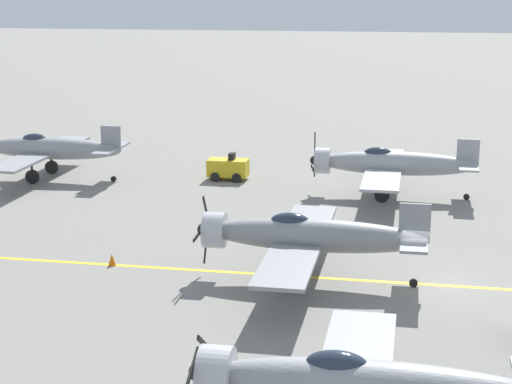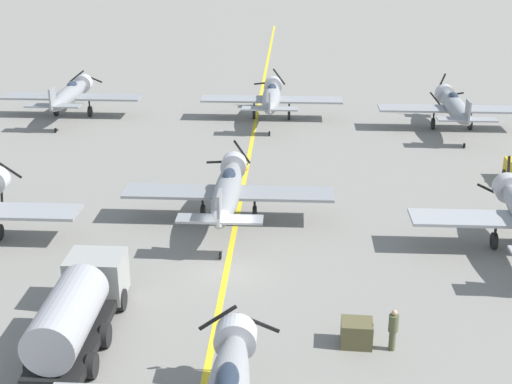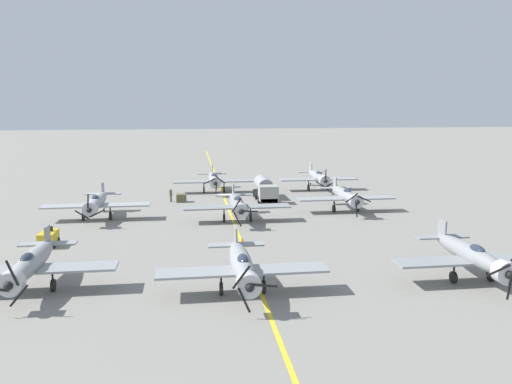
{
  "view_description": "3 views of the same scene",
  "coord_description": "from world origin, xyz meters",
  "px_view_note": "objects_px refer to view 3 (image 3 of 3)",
  "views": [
    {
      "loc": [
        -35.21,
        0.9,
        12.46
      ],
      "look_at": [
        0.01,
        7.55,
        3.73
      ],
      "focal_mm": 60.0,
      "sensor_mm": 36.0,
      "label": 1
    },
    {
      "loc": [
        3.17,
        -32.04,
        16.76
      ],
      "look_at": [
        1.11,
        6.2,
        1.55
      ],
      "focal_mm": 50.0,
      "sensor_mm": 36.0,
      "label": 2
    },
    {
      "loc": [
        4.84,
        60.3,
        13.24
      ],
      "look_at": [
        -2.55,
        5.71,
        3.38
      ],
      "focal_mm": 35.0,
      "sensor_mm": 36.0,
      "label": 3
    }
  ],
  "objects_px": {
    "airplane_near_left": "(318,177)",
    "airplane_mid_left": "(345,195)",
    "airplane_far_right": "(31,264)",
    "airplane_far_center": "(242,265)",
    "tow_tractor": "(48,238)",
    "traffic_cone": "(242,240)",
    "airplane_far_left": "(471,255)",
    "supply_crate_by_tanker": "(181,198)",
    "fuel_tanker": "(265,189)",
    "airplane_mid_center": "(237,204)",
    "airplane_mid_right": "(97,202)",
    "airplane_near_center": "(214,179)",
    "ground_crew_walking": "(171,194)"
  },
  "relations": [
    {
      "from": "airplane_far_left",
      "to": "tow_tractor",
      "type": "distance_m",
      "value": 36.87
    },
    {
      "from": "airplane_mid_center",
      "to": "fuel_tanker",
      "type": "distance_m",
      "value": 13.27
    },
    {
      "from": "airplane_mid_right",
      "to": "supply_crate_by_tanker",
      "type": "xyz_separation_m",
      "value": [
        -9.48,
        -9.06,
        -1.47
      ]
    },
    {
      "from": "airplane_mid_left",
      "to": "airplane_mid_right",
      "type": "xyz_separation_m",
      "value": [
        29.61,
        0.36,
        0.0
      ]
    },
    {
      "from": "airplane_mid_center",
      "to": "airplane_far_right",
      "type": "bearing_deg",
      "value": 40.21
    },
    {
      "from": "airplane_near_left",
      "to": "traffic_cone",
      "type": "distance_m",
      "value": 31.5
    },
    {
      "from": "airplane_near_left",
      "to": "tow_tractor",
      "type": "xyz_separation_m",
      "value": [
        32.85,
        26.42,
        -1.22
      ]
    },
    {
      "from": "airplane_far_right",
      "to": "fuel_tanker",
      "type": "bearing_deg",
      "value": -106.85
    },
    {
      "from": "supply_crate_by_tanker",
      "to": "fuel_tanker",
      "type": "bearing_deg",
      "value": -178.8
    },
    {
      "from": "airplane_far_right",
      "to": "airplane_near_center",
      "type": "relative_size",
      "value": 1.0
    },
    {
      "from": "airplane_mid_center",
      "to": "airplane_mid_right",
      "type": "xyz_separation_m",
      "value": [
        15.87,
        -2.95,
        0.0
      ]
    },
    {
      "from": "airplane_mid_center",
      "to": "traffic_cone",
      "type": "height_order",
      "value": "airplane_mid_center"
    },
    {
      "from": "airplane_near_left",
      "to": "airplane_far_center",
      "type": "height_order",
      "value": "airplane_near_left"
    },
    {
      "from": "airplane_near_center",
      "to": "traffic_cone",
      "type": "xyz_separation_m",
      "value": [
        -1.27,
        27.91,
        -1.74
      ]
    },
    {
      "from": "airplane_far_left",
      "to": "ground_crew_walking",
      "type": "height_order",
      "value": "airplane_far_left"
    },
    {
      "from": "airplane_far_center",
      "to": "tow_tractor",
      "type": "height_order",
      "value": "airplane_far_center"
    },
    {
      "from": "airplane_far_right",
      "to": "airplane_mid_center",
      "type": "xyz_separation_m",
      "value": [
        -16.57,
        -19.32,
        0.0
      ]
    },
    {
      "from": "airplane_far_center",
      "to": "airplane_mid_right",
      "type": "bearing_deg",
      "value": -64.71
    },
    {
      "from": "airplane_near_center",
      "to": "traffic_cone",
      "type": "bearing_deg",
      "value": 92.58
    },
    {
      "from": "airplane_near_center",
      "to": "supply_crate_by_tanker",
      "type": "relative_size",
      "value": 9.27
    },
    {
      "from": "airplane_far_left",
      "to": "airplane_far_right",
      "type": "bearing_deg",
      "value": -4.78
    },
    {
      "from": "airplane_mid_left",
      "to": "tow_tractor",
      "type": "height_order",
      "value": "airplane_mid_left"
    },
    {
      "from": "airplane_mid_right",
      "to": "airplane_far_center",
      "type": "distance_m",
      "value": 28.34
    },
    {
      "from": "airplane_far_center",
      "to": "tow_tractor",
      "type": "bearing_deg",
      "value": -44.56
    },
    {
      "from": "airplane_mid_left",
      "to": "airplane_mid_center",
      "type": "bearing_deg",
      "value": 1.77
    },
    {
      "from": "ground_crew_walking",
      "to": "airplane_far_right",
      "type": "bearing_deg",
      "value": 74.54
    },
    {
      "from": "airplane_near_center",
      "to": "tow_tractor",
      "type": "height_order",
      "value": "airplane_near_center"
    },
    {
      "from": "tow_tractor",
      "to": "traffic_cone",
      "type": "relative_size",
      "value": 4.73
    },
    {
      "from": "airplane_near_left",
      "to": "airplane_mid_left",
      "type": "height_order",
      "value": "airplane_near_left"
    },
    {
      "from": "airplane_far_left",
      "to": "airplane_far_center",
      "type": "relative_size",
      "value": 1.0
    },
    {
      "from": "ground_crew_walking",
      "to": "airplane_mid_center",
      "type": "bearing_deg",
      "value": 122.42
    },
    {
      "from": "airplane_far_left",
      "to": "tow_tractor",
      "type": "relative_size",
      "value": 4.62
    },
    {
      "from": "airplane_mid_center",
      "to": "fuel_tanker",
      "type": "bearing_deg",
      "value": -121.73
    },
    {
      "from": "airplane_mid_left",
      "to": "airplane_mid_center",
      "type": "height_order",
      "value": "same"
    },
    {
      "from": "airplane_near_center",
      "to": "airplane_mid_center",
      "type": "bearing_deg",
      "value": 94.94
    },
    {
      "from": "supply_crate_by_tanker",
      "to": "airplane_near_center",
      "type": "bearing_deg",
      "value": -124.35
    },
    {
      "from": "airplane_mid_center",
      "to": "airplane_mid_left",
      "type": "bearing_deg",
      "value": -175.63
    },
    {
      "from": "airplane_near_left",
      "to": "airplane_mid_center",
      "type": "relative_size",
      "value": 1.0
    },
    {
      "from": "airplane_far_center",
      "to": "ground_crew_walking",
      "type": "relative_size",
      "value": 6.45
    },
    {
      "from": "airplane_mid_right",
      "to": "airplane_far_left",
      "type": "bearing_deg",
      "value": 151.77
    },
    {
      "from": "airplane_far_right",
      "to": "airplane_far_center",
      "type": "distance_m",
      "value": 15.0
    },
    {
      "from": "airplane_far_left",
      "to": "traffic_cone",
      "type": "height_order",
      "value": "airplane_far_left"
    },
    {
      "from": "airplane_far_left",
      "to": "airplane_far_center",
      "type": "bearing_deg",
      "value": -0.64
    },
    {
      "from": "airplane_mid_right",
      "to": "airplane_mid_left",
      "type": "bearing_deg",
      "value": -169.55
    },
    {
      "from": "airplane_mid_left",
      "to": "airplane_mid_right",
      "type": "distance_m",
      "value": 29.61
    },
    {
      "from": "airplane_far_left",
      "to": "airplane_near_left",
      "type": "xyz_separation_m",
      "value": [
        1.23,
        -40.45,
        0.0
      ]
    },
    {
      "from": "airplane_mid_center",
      "to": "airplane_mid_right",
      "type": "distance_m",
      "value": 16.14
    },
    {
      "from": "ground_crew_walking",
      "to": "supply_crate_by_tanker",
      "type": "distance_m",
      "value": 1.54
    },
    {
      "from": "airplane_far_center",
      "to": "traffic_cone",
      "type": "xyz_separation_m",
      "value": [
        -1.37,
        -12.67,
        -1.74
      ]
    },
    {
      "from": "airplane_near_left",
      "to": "airplane_mid_right",
      "type": "height_order",
      "value": "airplane_near_left"
    }
  ]
}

